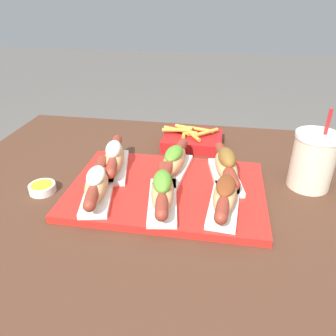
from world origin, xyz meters
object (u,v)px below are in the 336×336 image
(hot_dog_1, at_px, (163,190))
(hot_dog_0, at_px, (97,184))
(hot_dog_2, at_px, (225,194))
(sauce_bowl, at_px, (42,188))
(drink_cup, at_px, (313,161))
(serving_tray, at_px, (167,190))
(hot_dog_5, at_px, (226,166))
(fries_basket, at_px, (192,140))
(hot_dog_3, at_px, (114,157))
(hot_dog_4, at_px, (174,161))

(hot_dog_1, bearing_deg, hot_dog_0, 178.15)
(hot_dog_2, xyz_separation_m, sauce_bowl, (-0.43, 0.02, -0.04))
(sauce_bowl, relative_size, drink_cup, 0.31)
(serving_tray, xyz_separation_m, drink_cup, (0.34, 0.09, 0.06))
(hot_dog_5, height_order, fries_basket, hot_dog_5)
(serving_tray, relative_size, sauce_bowl, 7.26)
(hot_dog_0, xyz_separation_m, drink_cup, (0.48, 0.16, 0.02))
(serving_tray, bearing_deg, hot_dog_3, 156.50)
(hot_dog_5, relative_size, fries_basket, 1.15)
(hot_dog_1, distance_m, hot_dog_2, 0.13)
(hot_dog_5, bearing_deg, hot_dog_1, -135.83)
(hot_dog_3, bearing_deg, hot_dog_0, -90.03)
(hot_dog_3, bearing_deg, drink_cup, 3.36)
(hot_dog_1, xyz_separation_m, hot_dog_2, (0.13, 0.01, -0.00))
(hot_dog_3, height_order, drink_cup, drink_cup)
(hot_dog_5, distance_m, sauce_bowl, 0.44)
(hot_dog_3, distance_m, hot_dog_4, 0.15)
(hot_dog_0, bearing_deg, sauce_bowl, 171.92)
(sauce_bowl, xyz_separation_m, drink_cup, (0.63, 0.13, 0.06))
(hot_dog_4, bearing_deg, hot_dog_5, -3.76)
(hot_dog_1, relative_size, drink_cup, 1.06)
(hot_dog_0, bearing_deg, hot_dog_1, -1.85)
(drink_cup, bearing_deg, hot_dog_0, -162.17)
(fries_basket, bearing_deg, hot_dog_5, -64.35)
(hot_dog_1, relative_size, hot_dog_4, 1.00)
(hot_dog_1, height_order, drink_cup, drink_cup)
(hot_dog_5, relative_size, sauce_bowl, 3.34)
(drink_cup, xyz_separation_m, fries_basket, (-0.31, 0.18, -0.05))
(hot_dog_1, relative_size, hot_dog_2, 0.99)
(hot_dog_1, xyz_separation_m, fries_basket, (0.03, 0.34, -0.03))
(hot_dog_1, bearing_deg, serving_tray, 92.47)
(hot_dog_0, distance_m, hot_dog_5, 0.31)
(hot_dog_5, bearing_deg, hot_dog_3, 179.33)
(serving_tray, xyz_separation_m, hot_dog_0, (-0.15, -0.06, 0.04))
(hot_dog_3, relative_size, drink_cup, 1.05)
(serving_tray, height_order, hot_dog_1, hot_dog_1)
(hot_dog_2, relative_size, sauce_bowl, 3.39)
(hot_dog_4, bearing_deg, drink_cup, 4.02)
(drink_cup, bearing_deg, hot_dog_5, -171.10)
(hot_dog_3, xyz_separation_m, fries_basket, (0.18, 0.21, -0.03))
(hot_dog_5, xyz_separation_m, drink_cup, (0.20, 0.03, 0.02))
(hot_dog_3, bearing_deg, hot_dog_5, -0.67)
(hot_dog_2, distance_m, drink_cup, 0.25)
(hot_dog_2, height_order, drink_cup, drink_cup)
(sauce_bowl, distance_m, fries_basket, 0.46)
(hot_dog_0, bearing_deg, hot_dog_5, 23.78)
(serving_tray, distance_m, hot_dog_3, 0.16)
(hot_dog_5, bearing_deg, drink_cup, 8.90)
(hot_dog_2, relative_size, fries_basket, 1.17)
(hot_dog_4, xyz_separation_m, sauce_bowl, (-0.30, -0.11, -0.04))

